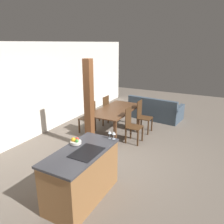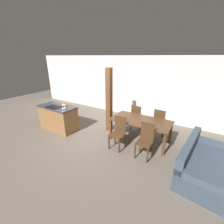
{
  "view_description": "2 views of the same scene",
  "coord_description": "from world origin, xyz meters",
  "px_view_note": "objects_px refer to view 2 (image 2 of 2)",
  "views": [
    {
      "loc": [
        -4.17,
        -2.32,
        2.67
      ],
      "look_at": [
        0.6,
        0.2,
        0.95
      ],
      "focal_mm": 35.0,
      "sensor_mm": 36.0,
      "label": 1
    },
    {
      "loc": [
        3.03,
        -3.7,
        2.68
      ],
      "look_at": [
        0.6,
        0.2,
        0.95
      ],
      "focal_mm": 24.0,
      "sensor_mm": 36.0,
      "label": 2
    }
  ],
  "objects_px": {
    "fruit_bowl": "(65,104)",
    "dining_chair_near_left": "(118,132)",
    "dining_chair_far_left": "(137,117)",
    "timber_post": "(109,101)",
    "dining_table": "(141,123)",
    "dining_chair_near_right": "(145,140)",
    "wine_glass_near": "(63,108)",
    "dining_chair_far_right": "(159,122)",
    "wine_glass_middle": "(65,107)",
    "couch": "(202,165)",
    "kitchen_island": "(58,118)"
  },
  "relations": [
    {
      "from": "wine_glass_near",
      "to": "timber_post",
      "type": "relative_size",
      "value": 0.07
    },
    {
      "from": "dining_chair_far_right",
      "to": "couch",
      "type": "distance_m",
      "value": 2.0
    },
    {
      "from": "dining_chair_near_left",
      "to": "couch",
      "type": "bearing_deg",
      "value": 0.5
    },
    {
      "from": "wine_glass_near",
      "to": "dining_chair_far_left",
      "type": "bearing_deg",
      "value": 43.96
    },
    {
      "from": "couch",
      "to": "timber_post",
      "type": "height_order",
      "value": "timber_post"
    },
    {
      "from": "kitchen_island",
      "to": "couch",
      "type": "bearing_deg",
      "value": 1.83
    },
    {
      "from": "dining_table",
      "to": "timber_post",
      "type": "distance_m",
      "value": 1.39
    },
    {
      "from": "dining_table",
      "to": "wine_glass_middle",
      "type": "bearing_deg",
      "value": -155.94
    },
    {
      "from": "wine_glass_near",
      "to": "dining_chair_far_right",
      "type": "xyz_separation_m",
      "value": [
        2.75,
        1.83,
        -0.54
      ]
    },
    {
      "from": "wine_glass_middle",
      "to": "dining_chair_far_right",
      "type": "relative_size",
      "value": 0.16
    },
    {
      "from": "dining_chair_far_left",
      "to": "dining_chair_far_right",
      "type": "relative_size",
      "value": 1.0
    },
    {
      "from": "dining_table",
      "to": "dining_chair_near_right",
      "type": "bearing_deg",
      "value": -58.82
    },
    {
      "from": "wine_glass_near",
      "to": "couch",
      "type": "height_order",
      "value": "wine_glass_near"
    },
    {
      "from": "dining_chair_far_left",
      "to": "dining_chair_far_right",
      "type": "distance_m",
      "value": 0.85
    },
    {
      "from": "dining_table",
      "to": "dining_chair_near_left",
      "type": "distance_m",
      "value": 0.83
    },
    {
      "from": "dining_table",
      "to": "dining_chair_near_left",
      "type": "xyz_separation_m",
      "value": [
        -0.43,
        -0.7,
        -0.14
      ]
    },
    {
      "from": "dining_chair_near_left",
      "to": "dining_chair_far_right",
      "type": "bearing_deg",
      "value": 58.82
    },
    {
      "from": "dining_chair_near_left",
      "to": "dining_chair_far_left",
      "type": "xyz_separation_m",
      "value": [
        -0.0,
        1.41,
        0.0
      ]
    },
    {
      "from": "fruit_bowl",
      "to": "dining_chair_near_left",
      "type": "bearing_deg",
      "value": -2.43
    },
    {
      "from": "wine_glass_near",
      "to": "dining_chair_far_right",
      "type": "height_order",
      "value": "wine_glass_near"
    },
    {
      "from": "timber_post",
      "to": "fruit_bowl",
      "type": "bearing_deg",
      "value": -154.91
    },
    {
      "from": "dining_table",
      "to": "timber_post",
      "type": "height_order",
      "value": "timber_post"
    },
    {
      "from": "wine_glass_middle",
      "to": "couch",
      "type": "bearing_deg",
      "value": 4.84
    },
    {
      "from": "dining_chair_near_left",
      "to": "couch",
      "type": "distance_m",
      "value": 2.28
    },
    {
      "from": "fruit_bowl",
      "to": "dining_chair_far_left",
      "type": "relative_size",
      "value": 0.2
    },
    {
      "from": "dining_chair_near_left",
      "to": "kitchen_island",
      "type": "bearing_deg",
      "value": -176.99
    },
    {
      "from": "fruit_bowl",
      "to": "dining_table",
      "type": "xyz_separation_m",
      "value": [
        2.81,
        0.6,
        -0.32
      ]
    },
    {
      "from": "wine_glass_middle",
      "to": "couch",
      "type": "distance_m",
      "value": 4.25
    },
    {
      "from": "dining_chair_far_right",
      "to": "couch",
      "type": "relative_size",
      "value": 0.51
    },
    {
      "from": "dining_chair_near_right",
      "to": "dining_chair_far_left",
      "type": "height_order",
      "value": "same"
    },
    {
      "from": "dining_chair_near_right",
      "to": "timber_post",
      "type": "xyz_separation_m",
      "value": [
        -1.71,
        0.81,
        0.65
      ]
    },
    {
      "from": "fruit_bowl",
      "to": "dining_chair_near_left",
      "type": "distance_m",
      "value": 2.43
    },
    {
      "from": "wine_glass_near",
      "to": "dining_table",
      "type": "xyz_separation_m",
      "value": [
        2.32,
        1.12,
        -0.4
      ]
    },
    {
      "from": "dining_chair_near_left",
      "to": "dining_chair_far_left",
      "type": "bearing_deg",
      "value": 90.0
    },
    {
      "from": "wine_glass_middle",
      "to": "timber_post",
      "type": "distance_m",
      "value": 1.55
    },
    {
      "from": "dining_table",
      "to": "timber_post",
      "type": "relative_size",
      "value": 0.82
    },
    {
      "from": "wine_glass_middle",
      "to": "dining_chair_far_left",
      "type": "xyz_separation_m",
      "value": [
        1.89,
        1.74,
        -0.54
      ]
    },
    {
      "from": "timber_post",
      "to": "wine_glass_near",
      "type": "bearing_deg",
      "value": -129.99
    },
    {
      "from": "wine_glass_middle",
      "to": "dining_table",
      "type": "height_order",
      "value": "wine_glass_middle"
    },
    {
      "from": "dining_chair_far_left",
      "to": "dining_chair_far_right",
      "type": "height_order",
      "value": "same"
    },
    {
      "from": "dining_table",
      "to": "timber_post",
      "type": "xyz_separation_m",
      "value": [
        -1.29,
        0.11,
        0.5
      ]
    },
    {
      "from": "dining_chair_near_left",
      "to": "dining_chair_far_left",
      "type": "relative_size",
      "value": 1.0
    },
    {
      "from": "kitchen_island",
      "to": "timber_post",
      "type": "xyz_separation_m",
      "value": [
        1.69,
        0.95,
        0.69
      ]
    },
    {
      "from": "dining_table",
      "to": "dining_chair_near_left",
      "type": "bearing_deg",
      "value": -121.18
    },
    {
      "from": "kitchen_island",
      "to": "dining_chair_far_left",
      "type": "height_order",
      "value": "dining_chair_far_left"
    },
    {
      "from": "dining_chair_far_left",
      "to": "timber_post",
      "type": "xyz_separation_m",
      "value": [
        -0.86,
        -0.59,
        0.65
      ]
    },
    {
      "from": "dining_chair_near_left",
      "to": "timber_post",
      "type": "xyz_separation_m",
      "value": [
        -0.86,
        0.81,
        0.65
      ]
    },
    {
      "from": "timber_post",
      "to": "couch",
      "type": "bearing_deg",
      "value": -14.27
    },
    {
      "from": "dining_chair_near_left",
      "to": "timber_post",
      "type": "distance_m",
      "value": 1.35
    },
    {
      "from": "wine_glass_middle",
      "to": "dining_chair_near_right",
      "type": "relative_size",
      "value": 0.16
    }
  ]
}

